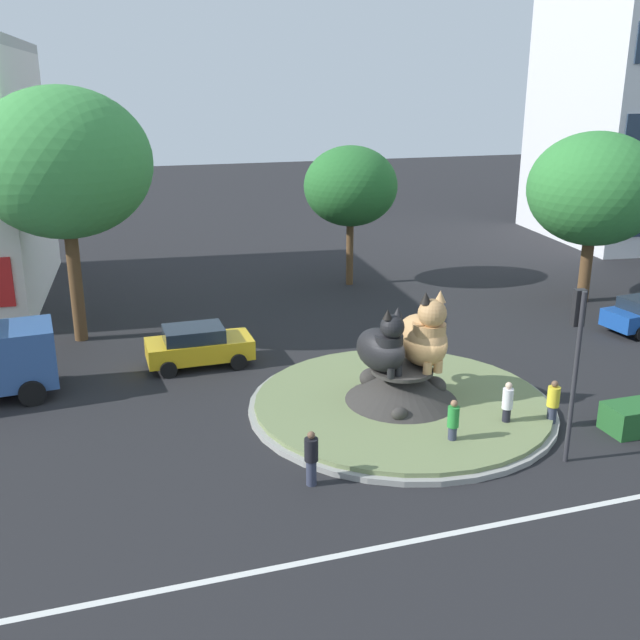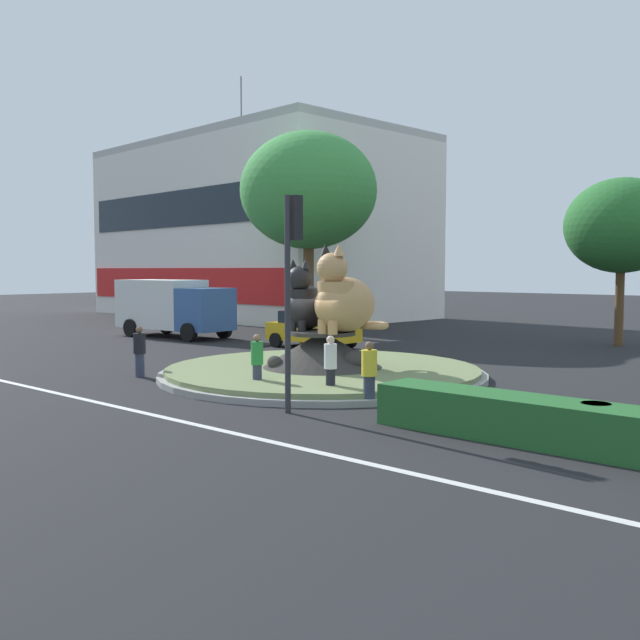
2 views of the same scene
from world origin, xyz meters
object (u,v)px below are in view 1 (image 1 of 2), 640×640
Objects in this scene: third_tree_left at (63,164)px; pedestrian_white_shirt at (507,405)px; broadleaf_tree_behind_island at (595,189)px; second_tree_near_tower at (351,186)px; pedestrian_black_shirt at (311,457)px; cat_statue_black at (383,347)px; hatchback_near_shophouse at (198,345)px; pedestrian_yellow_shirt at (553,403)px; cat_statue_calico at (424,337)px; pedestrian_green_shirt at (453,423)px; traffic_light_mast at (577,344)px.

pedestrian_white_shirt is at bearing -45.88° from third_tree_left.
third_tree_left is at bearing -21.18° from pedestrian_white_shirt.
broadleaf_tree_behind_island is 12.16m from second_tree_near_tower.
pedestrian_black_shirt is at bearing 35.45° from pedestrian_white_shirt.
third_tree_left reaches higher than cat_statue_black.
broadleaf_tree_behind_island is 20.72m from hatchback_near_shophouse.
pedestrian_yellow_shirt is (1.50, -0.26, -0.03)m from pedestrian_white_shirt.
pedestrian_black_shirt is (-8.37, -1.05, -0.00)m from pedestrian_yellow_shirt.
hatchback_near_shophouse is (-9.95, 8.89, -0.01)m from pedestrian_yellow_shirt.
broadleaf_tree_behind_island is 2.07× the size of hatchback_near_shophouse.
hatchback_near_shophouse is at bearing -20.92° from pedestrian_white_shirt.
cat_statue_calico is 0.33× the size of broadleaf_tree_behind_island.
broadleaf_tree_behind_island is at bearing -143.22° from pedestrian_green_shirt.
pedestrian_white_shirt is at bearing -169.89° from pedestrian_green_shirt.
pedestrian_white_shirt is (12.83, -13.22, -6.60)m from third_tree_left.
pedestrian_white_shirt reaches higher than hatchback_near_shophouse.
pedestrian_black_shirt is (-4.66, -0.70, -0.00)m from pedestrian_green_shirt.
cat_statue_calico is 3.51m from pedestrian_white_shirt.
pedestrian_white_shirt is 1.02× the size of pedestrian_yellow_shirt.
third_tree_left is at bearing -57.58° from pedestrian_green_shirt.
traffic_light_mast is 4.27m from pedestrian_green_shirt.
broadleaf_tree_behind_island is 5.07× the size of pedestrian_white_shirt.
cat_statue_calico reaches higher than pedestrian_green_shirt.
second_tree_near_tower reaches higher than pedestrian_black_shirt.
hatchback_near_shophouse is at bearing -133.36° from cat_statue_calico.
third_tree_left reaches higher than broadleaf_tree_behind_island.
second_tree_near_tower is (4.56, 15.82, 3.04)m from cat_statue_black.
pedestrian_green_shirt is (-13.69, -12.27, -4.80)m from broadleaf_tree_behind_island.
traffic_light_mast is 8.05m from pedestrian_black_shirt.
third_tree_left is at bearing -114.09° from pedestrian_yellow_shirt.
cat_statue_black is 4.35m from pedestrian_white_shirt.
pedestrian_yellow_shirt reaches higher than pedestrian_black_shirt.
broadleaf_tree_behind_island is 0.80× the size of third_tree_left.
third_tree_left is 6.56× the size of pedestrian_green_shirt.
third_tree_left reaches higher than hatchback_near_shophouse.
second_tree_near_tower is at bearing 167.58° from cat_statue_calico.
cat_statue_calico is 16.33m from broadleaf_tree_behind_island.
broadleaf_tree_behind_island is (14.72, 9.15, 3.34)m from cat_statue_black.
cat_statue_black is 5.68m from pedestrian_yellow_shirt.
cat_statue_calico is 16.16m from third_tree_left.
third_tree_left is at bearing -157.22° from cat_statue_black.
cat_statue_black is 17.65m from broadleaf_tree_behind_island.
pedestrian_black_shirt is at bearing 3.51° from pedestrian_green_shirt.
pedestrian_yellow_shirt is (14.33, -13.48, -6.64)m from third_tree_left.
traffic_light_mast is 1.27× the size of hatchback_near_shophouse.
hatchback_near_shophouse is (-6.72, 6.03, -1.63)m from cat_statue_calico.
pedestrian_white_shirt is 12.08m from hatchback_near_shophouse.
pedestrian_green_shirt is at bearing -0.84° from cat_statue_black.
cat_statue_calico is 3.63m from pedestrian_green_shirt.
traffic_light_mast reaches higher than pedestrian_green_shirt.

